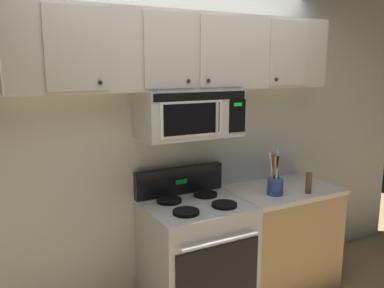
{
  "coord_description": "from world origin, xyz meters",
  "views": [
    {
      "loc": [
        -1.38,
        -2.08,
        1.92
      ],
      "look_at": [
        0.0,
        0.49,
        1.35
      ],
      "focal_mm": 37.18,
      "sensor_mm": 36.0,
      "label": 1
    }
  ],
  "objects_px": {
    "utensil_crock_blue": "(275,183)",
    "pepper_mill": "(309,183)",
    "salt_shaker": "(273,176)",
    "stove_range": "(196,257)",
    "over_range_microwave": "(189,113)"
  },
  "relations": [
    {
      "from": "utensil_crock_blue",
      "to": "pepper_mill",
      "type": "distance_m",
      "value": 0.28
    },
    {
      "from": "utensil_crock_blue",
      "to": "salt_shaker",
      "type": "distance_m",
      "value": 0.36
    },
    {
      "from": "pepper_mill",
      "to": "salt_shaker",
      "type": "bearing_deg",
      "value": 97.24
    },
    {
      "from": "pepper_mill",
      "to": "stove_range",
      "type": "bearing_deg",
      "value": 167.69
    },
    {
      "from": "stove_range",
      "to": "salt_shaker",
      "type": "height_order",
      "value": "stove_range"
    },
    {
      "from": "stove_range",
      "to": "over_range_microwave",
      "type": "xyz_separation_m",
      "value": [
        -0.0,
        0.12,
        1.11
      ]
    },
    {
      "from": "utensil_crock_blue",
      "to": "salt_shaker",
      "type": "relative_size",
      "value": 3.38
    },
    {
      "from": "salt_shaker",
      "to": "stove_range",
      "type": "bearing_deg",
      "value": -168.0
    },
    {
      "from": "over_range_microwave",
      "to": "pepper_mill",
      "type": "distance_m",
      "value": 1.15
    },
    {
      "from": "utensil_crock_blue",
      "to": "pepper_mill",
      "type": "relative_size",
      "value": 2.15
    },
    {
      "from": "utensil_crock_blue",
      "to": "salt_shaker",
      "type": "xyz_separation_m",
      "value": [
        0.21,
        0.29,
        -0.04
      ]
    },
    {
      "from": "over_range_microwave",
      "to": "salt_shaker",
      "type": "bearing_deg",
      "value": 4.64
    },
    {
      "from": "salt_shaker",
      "to": "pepper_mill",
      "type": "bearing_deg",
      "value": -82.76
    },
    {
      "from": "over_range_microwave",
      "to": "utensil_crock_blue",
      "type": "relative_size",
      "value": 2.04
    },
    {
      "from": "stove_range",
      "to": "salt_shaker",
      "type": "bearing_deg",
      "value": 12.0
    }
  ]
}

